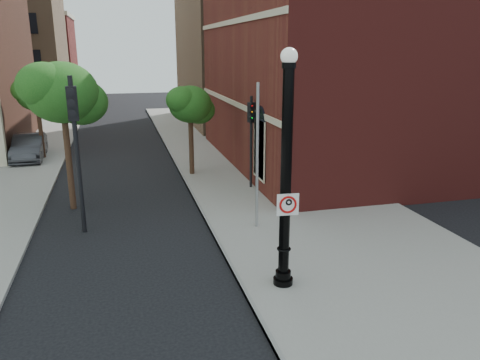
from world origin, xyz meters
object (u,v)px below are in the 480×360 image
object	(u,v)px
parked_car	(29,147)
traffic_signal_left	(75,130)
lamppost	(286,185)
no_parking_sign	(288,204)
traffic_signal_right	(251,128)

from	to	relation	value
parked_car	traffic_signal_left	xyz separation A→B (m)	(3.65, -12.33, 2.89)
lamppost	no_parking_sign	world-z (taller)	lamppost
lamppost	traffic_signal_right	size ratio (longest dim) A/B	1.48
lamppost	parked_car	world-z (taller)	lamppost
no_parking_sign	traffic_signal_right	xyz separation A→B (m)	(1.65, 9.15, 0.43)
lamppost	traffic_signal_right	xyz separation A→B (m)	(1.66, 8.99, -0.04)
parked_car	traffic_signal_left	size ratio (longest dim) A/B	0.84
no_parking_sign	traffic_signal_left	size ratio (longest dim) A/B	0.11
traffic_signal_right	parked_car	bearing A→B (deg)	120.31
lamppost	parked_car	distance (m)	20.15
traffic_signal_left	traffic_signal_right	bearing A→B (deg)	23.17
traffic_signal_right	lamppost	bearing A→B (deg)	-120.59
lamppost	traffic_signal_right	bearing A→B (deg)	79.52
no_parking_sign	traffic_signal_right	size ratio (longest dim) A/B	0.14
lamppost	traffic_signal_left	xyz separation A→B (m)	(-5.41, 5.53, 0.74)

